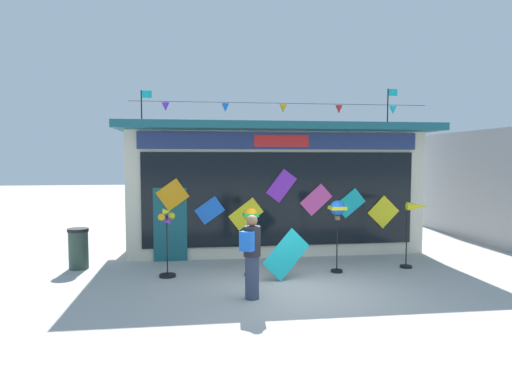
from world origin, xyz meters
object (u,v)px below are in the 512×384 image
at_px(wind_spinner_left, 251,221).
at_px(wind_spinner_far_left, 167,237).
at_px(trash_bin, 78,248).
at_px(kite_shop_building, 269,186).
at_px(display_kite_on_ground, 286,254).
at_px(person_near_camera, 252,255).
at_px(wind_spinner_center_right, 415,217).
at_px(wind_spinner_center_left, 337,213).

bearing_deg(wind_spinner_left, wind_spinner_far_left, 176.36).
distance_m(wind_spinner_far_left, trash_bin, 2.59).
relative_size(kite_shop_building, display_kite_on_ground, 8.10).
height_order(kite_shop_building, person_near_camera, kite_shop_building).
bearing_deg(wind_spinner_center_right, person_near_camera, -155.10).
bearing_deg(person_near_camera, display_kite_on_ground, -88.45).
relative_size(person_near_camera, display_kite_on_ground, 1.53).
xyz_separation_m(kite_shop_building, wind_spinner_center_right, (3.17, -3.64, -0.61)).
xyz_separation_m(wind_spinner_far_left, trash_bin, (-2.27, 1.15, -0.44)).
distance_m(kite_shop_building, trash_bin, 6.08).
height_order(wind_spinner_left, display_kite_on_ground, wind_spinner_left).
xyz_separation_m(wind_spinner_center_left, person_near_camera, (-2.34, -1.85, -0.57)).
bearing_deg(display_kite_on_ground, wind_spinner_far_left, 167.93).
bearing_deg(wind_spinner_left, kite_shop_building, 74.54).
bearing_deg(wind_spinner_center_right, wind_spinner_center_left, -174.09).
relative_size(kite_shop_building, person_near_camera, 5.28).
height_order(wind_spinner_center_right, person_near_camera, wind_spinner_center_right).
relative_size(wind_spinner_left, wind_spinner_center_left, 0.92).
xyz_separation_m(person_near_camera, trash_bin, (-4.03, 3.09, -0.37)).
height_order(trash_bin, display_kite_on_ground, display_kite_on_ground).
height_order(wind_spinner_center_left, person_near_camera, wind_spinner_center_left).
height_order(wind_spinner_left, trash_bin, wind_spinner_left).
xyz_separation_m(wind_spinner_left, person_near_camera, (-0.21, -1.81, -0.42)).
xyz_separation_m(kite_shop_building, wind_spinner_left, (-1.08, -3.89, -0.60)).
bearing_deg(trash_bin, display_kite_on_ground, -19.13).
bearing_deg(wind_spinner_center_right, kite_shop_building, 131.01).
height_order(wind_spinner_center_left, wind_spinner_center_right, wind_spinner_center_left).
xyz_separation_m(wind_spinner_center_left, trash_bin, (-6.37, 1.24, -0.93)).
height_order(kite_shop_building, wind_spinner_left, kite_shop_building).
bearing_deg(trash_bin, wind_spinner_far_left, -26.86).
xyz_separation_m(kite_shop_building, wind_spinner_far_left, (-3.04, -3.77, -0.95)).
distance_m(kite_shop_building, display_kite_on_ground, 4.56).
bearing_deg(kite_shop_building, wind_spinner_center_left, -74.73).
relative_size(person_near_camera, trash_bin, 1.64).
bearing_deg(wind_spinner_center_left, person_near_camera, -141.68).
xyz_separation_m(kite_shop_building, person_near_camera, (-1.28, -5.71, -1.02)).
relative_size(wind_spinner_center_left, display_kite_on_ground, 1.62).
xyz_separation_m(wind_spinner_far_left, display_kite_on_ground, (2.73, -0.58, -0.37)).
bearing_deg(kite_shop_building, person_near_camera, -102.69).
height_order(wind_spinner_far_left, wind_spinner_center_left, wind_spinner_center_left).
relative_size(trash_bin, display_kite_on_ground, 0.94).
bearing_deg(wind_spinner_center_right, wind_spinner_left, -176.56).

